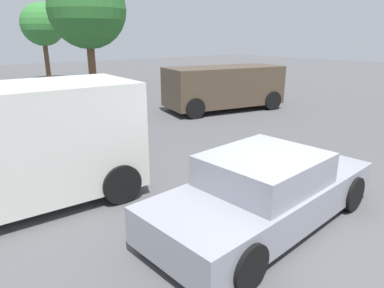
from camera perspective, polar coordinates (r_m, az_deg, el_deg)
name	(u,v)px	position (r m, az deg, el deg)	size (l,w,h in m)	color
ground_plane	(276,224)	(6.13, 13.79, -12.80)	(80.00, 80.00, 0.00)	#515154
sedan_foreground	(265,191)	(5.89, 12.07, -7.68)	(4.53, 2.12, 1.24)	gray
suv_dark	(224,86)	(14.80, 5.26, 9.51)	(5.23, 2.99, 1.82)	#4C3D2D
pedestrian	(90,108)	(10.50, -16.58, 5.73)	(0.57, 0.25, 1.73)	gray
tree_back_left	(43,25)	(27.20, -23.55, 17.69)	(2.91, 2.91, 5.27)	brown
tree_back_center	(87,10)	(20.78, -17.00, 20.54)	(4.19, 4.19, 6.52)	brown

